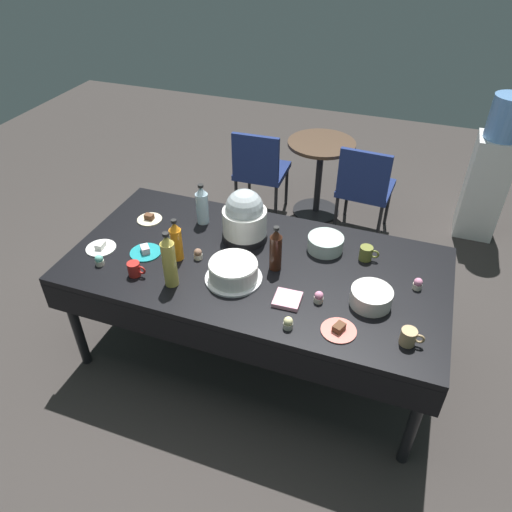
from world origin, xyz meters
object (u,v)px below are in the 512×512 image
Objects in this scene: cupcake_lemon at (198,254)px; maroon_chair_right at (365,185)px; cupcake_cocoa at (288,323)px; soda_bottle_ginger_ale at (169,261)px; dessert_plate_cream at (150,219)px; coffee_mug_red at (135,269)px; ceramic_snack_bowl at (371,297)px; soda_bottle_cola at (276,250)px; slow_cooker at (245,217)px; dessert_plate_teal at (146,251)px; soda_bottle_water at (202,205)px; dessert_plate_coral at (339,330)px; water_cooler at (489,173)px; glass_salad_bowl at (325,243)px; coffee_mug_olive at (366,253)px; dessert_plate_white at (101,247)px; round_cafe_table at (320,165)px; frosted_layer_cake at (233,271)px; soda_bottle_orange_juice at (176,241)px; potluck_table at (256,271)px; cupcake_rose at (99,260)px; cupcake_vanilla at (418,284)px; cupcake_mint at (319,297)px; maroon_chair_left at (260,168)px.

cupcake_lemon is 1.87m from maroon_chair_right.
cupcake_cocoa is 0.72m from soda_bottle_ginger_ale.
coffee_mug_red is at bearing -68.18° from dessert_plate_cream.
cupcake_cocoa is (-0.36, -0.31, -0.01)m from ceramic_snack_bowl.
ceramic_snack_bowl is 0.77× the size of soda_bottle_cola.
slow_cooker is 0.36m from cupcake_lemon.
dessert_plate_teal is 0.48m from soda_bottle_water.
water_cooler is at bearing 71.61° from dessert_plate_coral.
glass_salad_bowl is at bearing 130.62° from ceramic_snack_bowl.
soda_bottle_ginger_ale is at bearing -148.94° from coffee_mug_olive.
glass_salad_bowl is at bearing 109.01° from dessert_plate_coral.
dessert_plate_white is 0.25× the size of round_cafe_table.
slow_cooker is 1.18× the size of soda_bottle_cola.
soda_bottle_orange_juice is (-0.38, 0.07, 0.07)m from frosted_layer_cake.
potluck_table is 0.91m from cupcake_rose.
cupcake_cocoa is at bearing -6.34° from coffee_mug_red.
potluck_table is 12.34× the size of dessert_plate_coral.
glass_salad_bowl is at bearing 177.03° from coffee_mug_olive.
maroon_chair_right is at bearing 95.00° from dessert_plate_coral.
soda_bottle_orange_juice reaches higher than cupcake_vanilla.
cupcake_cocoa is 1.00× the size of cupcake_vanilla.
dessert_plate_teal is 0.15× the size of water_cooler.
slow_cooker is 0.33m from soda_bottle_water.
frosted_layer_cake reaches higher than maroon_chair_right.
soda_bottle_orange_juice is at bearing -132.27° from slow_cooker.
dessert_plate_coral is at bearing -50.26° from cupcake_mint.
ceramic_snack_bowl reaches higher than coffee_mug_red.
water_cooler is at bearing 43.73° from dessert_plate_white.
glass_salad_bowl is 1.21× the size of dessert_plate_coral.
cupcake_cocoa is at bearing -91.74° from glass_salad_bowl.
coffee_mug_olive reaches higher than coffee_mug_red.
cupcake_rose is at bearing -98.78° from maroon_chair_left.
cupcake_mint is 0.08× the size of maroon_chair_right.
cupcake_vanilla is 1.35m from soda_bottle_ginger_ale.
cupcake_lemon is (-0.34, -0.07, 0.09)m from potluck_table.
dessert_plate_teal is 0.22× the size of maroon_chair_right.
dessert_plate_cream is 0.61× the size of soda_bottle_orange_juice.
dessert_plate_teal is at bearing -93.54° from maroon_chair_left.
cupcake_vanilla is (0.97, 0.27, -0.02)m from frosted_layer_cake.
cupcake_cocoa is (0.40, -0.26, -0.02)m from frosted_layer_cake.
cupcake_cocoa is 0.78m from cupcake_vanilla.
soda_bottle_cola is (0.78, 0.13, 0.12)m from dessert_plate_teal.
slow_cooker is 0.59m from soda_bottle_ginger_ale.
potluck_table is 0.55m from soda_bottle_ginger_ale.
cupcake_mint is 1.03m from soda_bottle_water.
coffee_mug_olive is at bearing 69.17° from cupcake_mint.
glass_salad_bowl is 1.19× the size of dessert_plate_white.
soda_bottle_water is at bearing 171.50° from cupcake_vanilla.
dessert_plate_white is 0.53× the size of soda_bottle_ginger_ale.
soda_bottle_water is at bearing -136.89° from water_cooler.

